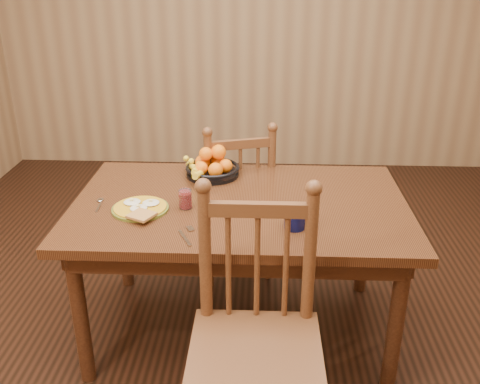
{
  "coord_description": "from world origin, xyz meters",
  "views": [
    {
      "loc": [
        0.1,
        -2.33,
        1.83
      ],
      "look_at": [
        0.0,
        0.0,
        0.8
      ],
      "focal_mm": 40.0,
      "sensor_mm": 36.0,
      "label": 1
    }
  ],
  "objects_px": {
    "dining_table": "(240,217)",
    "chair_near": "(256,340)",
    "coffee_mug": "(296,217)",
    "fruit_bowl": "(211,167)",
    "breakfast_plate": "(140,208)",
    "chair_far": "(235,203)"
  },
  "relations": [
    {
      "from": "dining_table",
      "to": "chair_near",
      "type": "bearing_deg",
      "value": -82.93
    },
    {
      "from": "coffee_mug",
      "to": "fruit_bowl",
      "type": "xyz_separation_m",
      "value": [
        -0.42,
        0.59,
        0.0
      ]
    },
    {
      "from": "coffee_mug",
      "to": "fruit_bowl",
      "type": "relative_size",
      "value": 0.41
    },
    {
      "from": "dining_table",
      "to": "breakfast_plate",
      "type": "xyz_separation_m",
      "value": [
        -0.46,
        -0.12,
        0.1
      ]
    },
    {
      "from": "chair_far",
      "to": "coffee_mug",
      "type": "relative_size",
      "value": 7.28
    },
    {
      "from": "chair_near",
      "to": "dining_table",
      "type": "bearing_deg",
      "value": 96.94
    },
    {
      "from": "chair_near",
      "to": "fruit_bowl",
      "type": "distance_m",
      "value": 1.13
    },
    {
      "from": "dining_table",
      "to": "chair_near",
      "type": "xyz_separation_m",
      "value": [
        0.09,
        -0.73,
        -0.14
      ]
    },
    {
      "from": "dining_table",
      "to": "chair_far",
      "type": "xyz_separation_m",
      "value": [
        -0.06,
        0.58,
        -0.19
      ]
    },
    {
      "from": "chair_far",
      "to": "coffee_mug",
      "type": "xyz_separation_m",
      "value": [
        0.31,
        -0.84,
        0.33
      ]
    },
    {
      "from": "chair_far",
      "to": "coffee_mug",
      "type": "height_order",
      "value": "chair_far"
    },
    {
      "from": "chair_near",
      "to": "coffee_mug",
      "type": "relative_size",
      "value": 8.01
    },
    {
      "from": "breakfast_plate",
      "to": "coffee_mug",
      "type": "relative_size",
      "value": 2.28
    },
    {
      "from": "breakfast_plate",
      "to": "fruit_bowl",
      "type": "relative_size",
      "value": 0.94
    },
    {
      "from": "dining_table",
      "to": "coffee_mug",
      "type": "relative_size",
      "value": 11.95
    },
    {
      "from": "dining_table",
      "to": "coffee_mug",
      "type": "xyz_separation_m",
      "value": [
        0.25,
        -0.26,
        0.14
      ]
    },
    {
      "from": "breakfast_plate",
      "to": "fruit_bowl",
      "type": "bearing_deg",
      "value": 56.97
    },
    {
      "from": "dining_table",
      "to": "chair_far",
      "type": "relative_size",
      "value": 1.64
    },
    {
      "from": "chair_near",
      "to": "breakfast_plate",
      "type": "height_order",
      "value": "chair_near"
    },
    {
      "from": "breakfast_plate",
      "to": "fruit_bowl",
      "type": "height_order",
      "value": "fruit_bowl"
    },
    {
      "from": "breakfast_plate",
      "to": "coffee_mug",
      "type": "distance_m",
      "value": 0.73
    },
    {
      "from": "chair_far",
      "to": "dining_table",
      "type": "bearing_deg",
      "value": 79.62
    }
  ]
}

